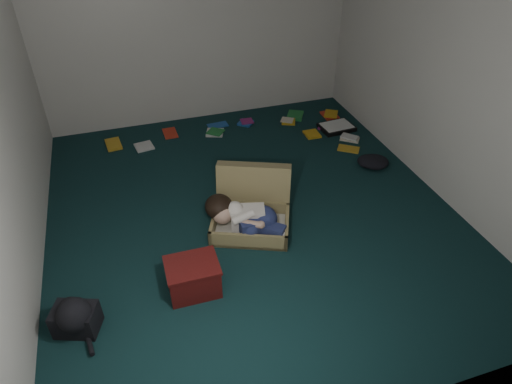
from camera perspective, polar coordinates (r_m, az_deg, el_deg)
floor at (r=4.69m, az=-0.56°, el=-2.41°), size 4.50×4.50×0.00m
wall_back at (r=6.07m, az=-7.45°, el=20.43°), size 4.50×0.00×4.50m
wall_front at (r=2.32m, az=16.42°, el=-10.39°), size 4.50×0.00×4.50m
wall_right at (r=4.94m, az=22.84°, el=14.24°), size 0.00×4.50×4.50m
suitcase at (r=4.46m, az=-0.53°, el=-2.07°), size 0.95×0.94×0.54m
person at (r=4.30m, az=-1.44°, el=-3.10°), size 0.71×0.60×0.33m
maroon_bin at (r=3.85m, az=-7.87°, el=-10.50°), size 0.43×0.34×0.30m
backpack at (r=3.83m, az=-21.61°, el=-14.49°), size 0.49×0.44×0.24m
clothing_pile at (r=5.55m, az=15.25°, el=3.96°), size 0.53×0.45×0.15m
paper_tray at (r=6.24m, az=10.04°, el=7.99°), size 0.46×0.36×0.06m
book_scatter at (r=6.09m, az=0.42°, el=7.64°), size 3.20×1.39×0.02m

